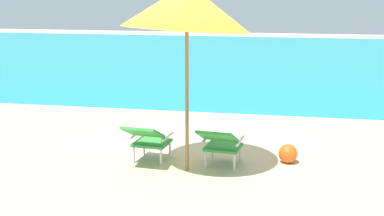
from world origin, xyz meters
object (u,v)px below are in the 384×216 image
(lounge_chair_right, at_px, (220,142))
(beach_umbrella_center, at_px, (187,7))
(lounge_chair_left, at_px, (148,138))
(beach_ball, at_px, (288,154))

(lounge_chair_right, distance_m, beach_umbrella_center, 2.03)
(lounge_chair_left, xyz_separation_m, lounge_chair_right, (1.11, -0.01, 0.00))
(lounge_chair_right, xyz_separation_m, beach_umbrella_center, (-0.47, -0.17, 1.97))
(lounge_chair_left, height_order, beach_umbrella_center, beach_umbrella_center)
(lounge_chair_left, bearing_deg, lounge_chair_right, -0.32)
(beach_ball, bearing_deg, lounge_chair_left, -168.06)
(lounge_chair_left, bearing_deg, beach_ball, 11.94)
(lounge_chair_left, distance_m, lounge_chair_right, 1.11)
(beach_umbrella_center, xyz_separation_m, beach_ball, (1.45, 0.62, -2.22))
(lounge_chair_left, distance_m, beach_umbrella_center, 2.08)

